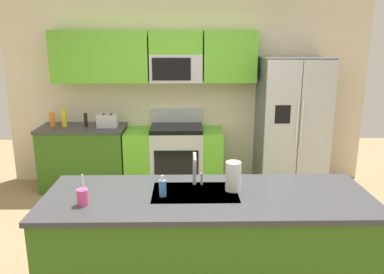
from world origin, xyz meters
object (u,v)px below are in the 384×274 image
Objects in this scene: bottle_orange at (52,119)px; pepper_mill at (86,120)px; toaster at (108,121)px; soap_dispenser at (163,188)px; drink_cup_pink at (83,197)px; sink_faucet at (195,167)px; range_oven at (174,157)px; paper_towel_roll at (233,176)px; bottle_yellow at (64,118)px; refrigerator at (291,125)px.

pepper_mill is at bearing 0.21° from bottle_orange.
soap_dispenser is at bearing -69.65° from toaster.
drink_cup_pink is at bearing -165.45° from soap_dispenser.
sink_faucet is at bearing 23.53° from drink_cup_pink.
bottle_orange is (-1.68, -0.00, 0.56)m from range_oven.
pepper_mill is at bearing 126.91° from paper_towel_roll.
sink_faucet is (1.76, -2.24, 0.04)m from bottle_yellow.
soap_dispenser is (-0.26, -0.22, -0.10)m from sink_faucet.
paper_towel_roll reaches higher than pepper_mill.
range_oven is at bearing 0.14° from bottle_orange.
refrigerator is (1.64, -0.07, 0.48)m from range_oven.
pepper_mill is at bearing 103.47° from drink_cup_pink.
bottle_orange is 0.86× the size of paper_towel_roll.
paper_towel_roll is (1.14, 0.26, 0.06)m from drink_cup_pink.
toaster is 1.48× the size of pepper_mill.
bottle_yellow is (-1.52, -0.01, 0.58)m from range_oven.
pepper_mill is (-1.22, -0.00, 0.55)m from range_oven.
sink_faucet is 0.32m from paper_towel_roll.
refrigerator is 8.99× the size of bottle_orange.
toaster is 1.65× the size of soap_dispenser.
sink_faucet is at bearing -51.78° from bottle_yellow.
bottle_yellow is 3.12m from paper_towel_roll.
refrigerator reaches higher than paper_towel_roll.
bottle_yellow reaches higher than pepper_mill.
toaster is 1.36× the size of bottle_orange.
paper_towel_roll is (1.77, -2.35, 0.03)m from pepper_mill.
pepper_mill is 2.74m from soap_dispenser.
range_oven is 6.61× the size of bottle_orange.
range_oven is at bearing 77.12° from drink_cup_pink.
paper_towel_roll is at bearing -57.71° from toaster.
bottle_yellow is 2.76m from drink_cup_pink.
drink_cup_pink is at bearing -102.88° from range_oven.
sink_faucet reaches higher than drink_cup_pink.
paper_towel_roll is at bearing -48.64° from bottle_yellow.
pepper_mill is 0.92× the size of bottle_orange.
refrigerator reaches higher than sink_faucet.
bottle_orange is 2.97m from soap_dispenser.
refrigerator is at bearing -1.39° from pepper_mill.
drink_cup_pink reaches higher than soap_dispenser.
sink_faucet reaches higher than toaster.
range_oven is 5.64× the size of drink_cup_pink.
refrigerator reaches higher than toaster.
range_oven is 5.67× the size of paper_towel_roll.
sink_faucet reaches higher than paper_towel_roll.
refrigerator reaches higher than range_oven.
refrigerator is 9.80× the size of pepper_mill.
bottle_yellow reaches higher than bottle_orange.
range_oven is 1.63m from bottle_yellow.
bottle_yellow is at bearing -2.86° from bottle_orange.
sink_faucet is (1.47, -2.25, 0.07)m from pepper_mill.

